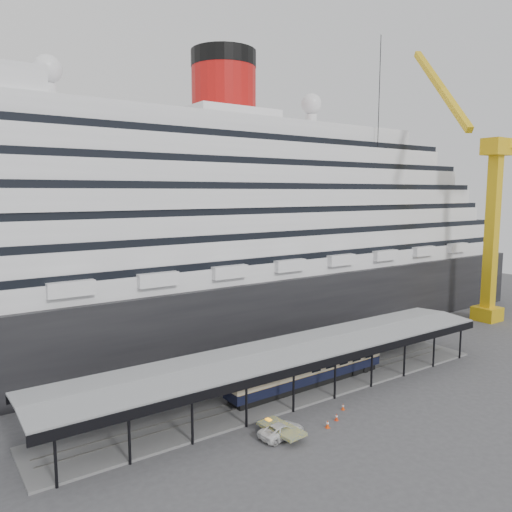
% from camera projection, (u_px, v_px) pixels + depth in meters
% --- Properties ---
extents(ground, '(200.00, 200.00, 0.00)m').
position_uv_depth(ground, '(320.00, 408.00, 51.88)').
color(ground, '#3D3D40').
rests_on(ground, ground).
extents(cruise_ship, '(130.00, 30.00, 43.90)m').
position_uv_depth(cruise_ship, '(180.00, 218.00, 75.60)').
color(cruise_ship, black).
rests_on(cruise_ship, ground).
extents(platform_canopy, '(56.00, 9.18, 5.30)m').
position_uv_depth(platform_canopy, '(290.00, 372.00, 55.64)').
color(platform_canopy, slate).
rests_on(platform_canopy, ground).
extents(crane_yellow, '(23.83, 18.78, 47.60)m').
position_uv_depth(crane_yellow, '(487.00, 206.00, 84.58)').
color(crane_yellow, gold).
rests_on(crane_yellow, ground).
extents(port_truck, '(4.70, 2.48, 1.26)m').
position_uv_depth(port_truck, '(281.00, 430.00, 45.70)').
color(port_truck, silver).
rests_on(port_truck, ground).
extents(pullman_carriage, '(21.53, 3.26, 21.08)m').
position_uv_depth(pullman_carriage, '(308.00, 366.00, 57.10)').
color(pullman_carriage, black).
rests_on(pullman_carriage, ground).
extents(traffic_cone_left, '(0.43, 0.43, 0.70)m').
position_uv_depth(traffic_cone_left, '(337.00, 417.00, 49.00)').
color(traffic_cone_left, red).
rests_on(traffic_cone_left, ground).
extents(traffic_cone_mid, '(0.48, 0.48, 0.78)m').
position_uv_depth(traffic_cone_mid, '(328.00, 424.00, 47.44)').
color(traffic_cone_mid, '#E2410C').
rests_on(traffic_cone_mid, ground).
extents(traffic_cone_right, '(0.43, 0.43, 0.66)m').
position_uv_depth(traffic_cone_right, '(343.00, 407.00, 51.39)').
color(traffic_cone_right, '#DB400C').
rests_on(traffic_cone_right, ground).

